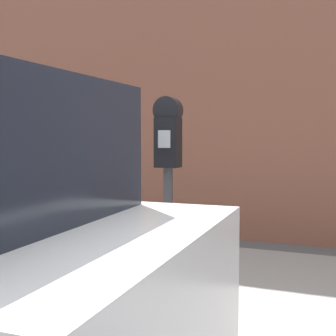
{
  "coord_description": "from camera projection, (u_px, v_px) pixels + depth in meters",
  "views": [
    {
      "loc": [
        1.35,
        -1.88,
        1.5
      ],
      "look_at": [
        0.09,
        1.2,
        1.26
      ],
      "focal_mm": 50.0,
      "sensor_mm": 36.0,
      "label": 1
    }
  ],
  "objects": [
    {
      "name": "sidewalk",
      "position": [
        199.0,
        287.0,
        4.38
      ],
      "size": [
        24.0,
        2.8,
        0.13
      ],
      "color": "#9E9B96",
      "rests_on": "ground_plane"
    },
    {
      "name": "building_facade",
      "position": [
        256.0,
        68.0,
        6.52
      ],
      "size": [
        24.0,
        0.3,
        4.85
      ],
      "color": "#935642",
      "rests_on": "ground_plane"
    },
    {
      "name": "parking_meter",
      "position": [
        168.0,
        167.0,
        3.34
      ],
      "size": [
        0.19,
        0.14,
        1.63
      ],
      "color": "#2D2D30",
      "rests_on": "sidewalk"
    }
  ]
}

